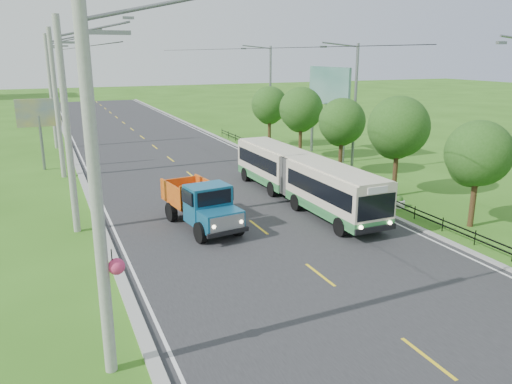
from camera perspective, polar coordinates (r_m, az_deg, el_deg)
ground at (r=19.85m, az=7.31°, el=-9.40°), size 240.00×240.00×0.00m
road at (r=37.55m, az=-8.29°, el=2.59°), size 14.00×120.00×0.02m
curb_left at (r=36.42m, az=-19.28°, el=1.57°), size 0.40×120.00×0.15m
curb_right at (r=39.93m, az=1.67°, el=3.58°), size 0.30×120.00×0.10m
edge_line_left at (r=36.47m, az=-18.41°, el=1.58°), size 0.12×120.00×0.00m
edge_line_right at (r=39.73m, az=1.02°, el=3.49°), size 0.12×120.00×0.00m
centre_dash at (r=19.84m, az=7.32°, el=-9.34°), size 0.12×2.20×0.00m
railing_right at (r=35.07m, az=7.07°, el=2.20°), size 0.04×40.00×0.60m
pole_nearest at (r=12.91m, az=-17.54°, el=-0.45°), size 3.51×0.44×10.00m
pole_near at (r=24.64m, az=-20.72°, el=7.01°), size 3.51×0.32×10.00m
pole_mid at (r=36.57m, az=-21.79°, el=9.39°), size 3.51×0.32×10.00m
pole_far at (r=48.53m, az=-22.34°, el=10.60°), size 3.51×0.32×10.00m
tree_second at (r=26.45m, az=23.92°, el=3.73°), size 3.18×3.26×5.30m
tree_third at (r=30.69m, az=15.87°, el=6.83°), size 3.60×3.62×6.00m
tree_fourth at (r=35.55m, az=9.74°, el=7.67°), size 3.24×3.31×5.40m
tree_fifth at (r=40.65m, az=5.14°, el=9.17°), size 3.48×3.52×5.80m
tree_back at (r=46.00m, az=1.55°, el=9.72°), size 3.30×3.36×5.50m
streetlight_mid at (r=35.72m, az=11.04°, el=9.77°), size 3.02×0.20×9.07m
streetlight_far at (r=47.91m, az=1.48°, el=11.45°), size 3.02×0.20×9.07m
planter_near at (r=29.07m, az=16.03°, el=-1.14°), size 0.64×0.64×0.67m
planter_mid at (r=35.37m, az=7.91°, el=2.26°), size 0.64×0.64×0.67m
planter_far at (r=42.26m, az=2.32°, el=4.57°), size 0.64×0.64×0.67m
billboard_left at (r=39.66m, az=-23.58°, el=7.82°), size 3.00×0.20×5.20m
billboard_right at (r=41.60m, az=8.31°, el=11.29°), size 0.24×6.00×7.30m
bus at (r=28.65m, az=5.23°, el=1.93°), size 2.46×13.91×2.68m
dump_truck at (r=24.58m, az=-6.27°, el=-1.11°), size 2.80×5.77×2.33m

